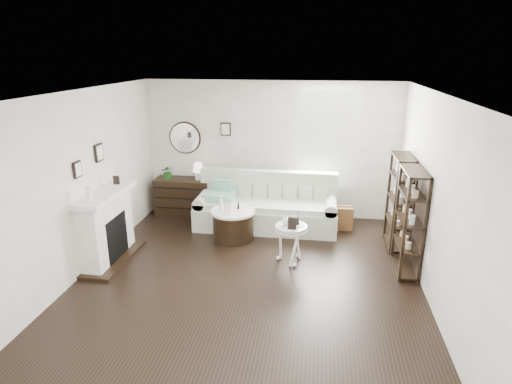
% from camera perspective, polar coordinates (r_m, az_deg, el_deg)
% --- Properties ---
extents(room, '(5.50, 5.50, 5.50)m').
position_cam_1_polar(room, '(8.39, 6.96, 6.98)').
color(room, black).
rests_on(room, ground).
extents(fireplace, '(0.50, 1.40, 1.84)m').
position_cam_1_polar(fireplace, '(7.20, -19.24, -4.65)').
color(fireplace, white).
rests_on(fireplace, ground).
extents(shelf_unit_far, '(0.30, 0.80, 1.60)m').
position_cam_1_polar(shelf_unit_far, '(7.60, 18.55, -1.24)').
color(shelf_unit_far, black).
rests_on(shelf_unit_far, ground).
extents(shelf_unit_near, '(0.30, 0.80, 1.60)m').
position_cam_1_polar(shelf_unit_near, '(6.77, 19.75, -3.74)').
color(shelf_unit_near, black).
rests_on(shelf_unit_near, ground).
extents(sofa, '(2.65, 0.92, 1.03)m').
position_cam_1_polar(sofa, '(8.19, 1.39, -2.31)').
color(sofa, beige).
rests_on(sofa, ground).
extents(quilt, '(0.58, 0.49, 0.14)m').
position_cam_1_polar(quilt, '(8.12, -4.80, -0.59)').
color(quilt, '#28966A').
rests_on(quilt, sofa).
extents(suitcase, '(0.68, 0.29, 0.44)m').
position_cam_1_polar(suitcase, '(8.23, 10.43, -3.41)').
color(suitcase, brown).
rests_on(suitcase, ground).
extents(dresser, '(1.14, 0.49, 0.76)m').
position_cam_1_polar(dresser, '(8.91, -9.61, -0.60)').
color(dresser, black).
rests_on(dresser, ground).
extents(table_lamp, '(0.24, 0.24, 0.35)m').
position_cam_1_polar(table_lamp, '(8.65, -7.71, 2.78)').
color(table_lamp, white).
rests_on(table_lamp, dresser).
extents(potted_plant, '(0.33, 0.30, 0.30)m').
position_cam_1_polar(potted_plant, '(8.80, -11.65, 2.65)').
color(potted_plant, '#1B5E1A').
rests_on(potted_plant, dresser).
extents(drum_table, '(0.79, 0.79, 0.55)m').
position_cam_1_polar(drum_table, '(7.66, -3.07, -4.32)').
color(drum_table, black).
rests_on(drum_table, ground).
extents(pedestal_table, '(0.51, 0.51, 0.62)m').
position_cam_1_polar(pedestal_table, '(6.75, 4.71, -4.91)').
color(pedestal_table, silver).
rests_on(pedestal_table, ground).
extents(eiffel_drum, '(0.12, 0.12, 0.18)m').
position_cam_1_polar(eiffel_drum, '(7.57, -2.39, -1.68)').
color(eiffel_drum, black).
rests_on(eiffel_drum, drum_table).
extents(bottle_drum, '(0.06, 0.06, 0.28)m').
position_cam_1_polar(bottle_drum, '(7.48, -4.74, -1.60)').
color(bottle_drum, silver).
rests_on(bottle_drum, drum_table).
extents(card_frame_drum, '(0.15, 0.09, 0.19)m').
position_cam_1_polar(card_frame_drum, '(7.36, -3.84, -2.26)').
color(card_frame_drum, white).
rests_on(card_frame_drum, drum_table).
extents(eiffel_ped, '(0.12, 0.12, 0.20)m').
position_cam_1_polar(eiffel_ped, '(6.72, 5.62, -3.64)').
color(eiffel_ped, black).
rests_on(eiffel_ped, pedestal_table).
extents(flask_ped, '(0.13, 0.13, 0.25)m').
position_cam_1_polar(flask_ped, '(6.71, 4.00, -3.40)').
color(flask_ped, silver).
rests_on(flask_ped, pedestal_table).
extents(card_frame_ped, '(0.15, 0.07, 0.18)m').
position_cam_1_polar(card_frame_ped, '(6.57, 4.85, -4.20)').
color(card_frame_ped, black).
rests_on(card_frame_ped, pedestal_table).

